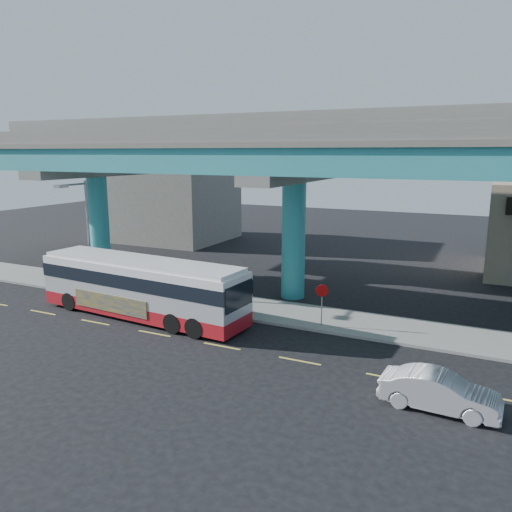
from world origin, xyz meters
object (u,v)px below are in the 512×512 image
at_px(sedan, 439,392).
at_px(street_lamp, 81,221).
at_px(stop_sign, 322,296).
at_px(transit_bus, 141,286).
at_px(parked_car, 117,278).

distance_m(sedan, street_lamp, 23.40).
relative_size(street_lamp, stop_sign, 3.20).
xyz_separation_m(transit_bus, stop_sign, (9.79, 2.54, -0.07)).
xyz_separation_m(street_lamp, stop_sign, (15.77, 0.73, -3.15)).
bearing_deg(transit_bus, street_lamp, 167.46).
distance_m(sedan, parked_car, 22.86).
bearing_deg(street_lamp, parked_car, 68.98).
bearing_deg(sedan, parked_car, 73.51).
bearing_deg(stop_sign, street_lamp, -172.93).
xyz_separation_m(transit_bus, parked_car, (-5.18, 3.89, -1.02)).
height_order(sedan, parked_car, parked_car).
bearing_deg(parked_car, street_lamp, 156.50).
bearing_deg(stop_sign, sedan, -39.52).
height_order(transit_bus, sedan, transit_bus).
xyz_separation_m(transit_bus, sedan, (16.35, -3.78, -1.14)).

